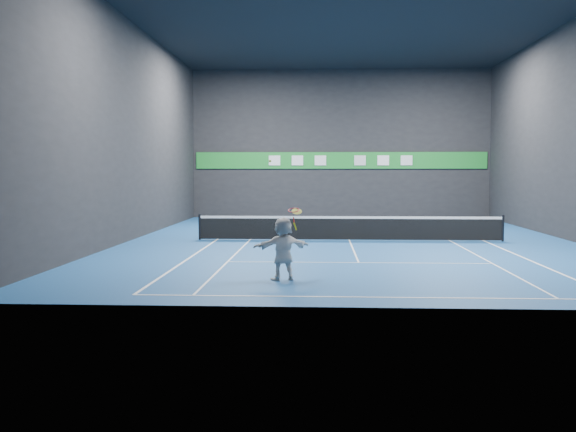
{
  "coord_description": "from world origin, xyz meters",
  "views": [
    {
      "loc": [
        -1.21,
        -26.27,
        2.84
      ],
      "look_at": [
        -2.17,
        -7.1,
        1.5
      ],
      "focal_mm": 40.0,
      "sensor_mm": 36.0,
      "label": 1
    }
  ],
  "objects_px": {
    "player": "(283,249)",
    "tennis_ball": "(270,161)",
    "tennis_racket": "(294,213)",
    "tennis_net": "(349,227)"
  },
  "relations": [
    {
      "from": "player",
      "to": "tennis_ball",
      "type": "distance_m",
      "value": 2.32
    },
    {
      "from": "player",
      "to": "tennis_racket",
      "type": "distance_m",
      "value": 0.98
    },
    {
      "from": "tennis_ball",
      "to": "tennis_net",
      "type": "height_order",
      "value": "tennis_ball"
    },
    {
      "from": "player",
      "to": "tennis_ball",
      "type": "relative_size",
      "value": 26.16
    },
    {
      "from": "tennis_racket",
      "to": "player",
      "type": "bearing_deg",
      "value": -170.66
    },
    {
      "from": "tennis_ball",
      "to": "tennis_net",
      "type": "distance_m",
      "value": 10.12
    },
    {
      "from": "player",
      "to": "tennis_racket",
      "type": "bearing_deg",
      "value": 165.5
    },
    {
      "from": "tennis_racket",
      "to": "tennis_ball",
      "type": "bearing_deg",
      "value": 163.55
    },
    {
      "from": "tennis_net",
      "to": "tennis_racket",
      "type": "relative_size",
      "value": 20.35
    },
    {
      "from": "tennis_ball",
      "to": "tennis_racket",
      "type": "distance_m",
      "value": 1.5
    }
  ]
}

